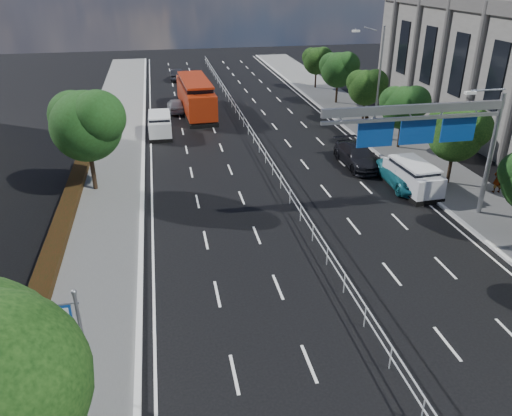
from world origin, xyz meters
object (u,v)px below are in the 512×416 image
object	(u,v)px
pedestrian_a	(499,178)
near_car_silver	(176,105)
toilet_sign	(65,328)
white_minivan	(160,125)
overhead_gantry	(432,126)
red_bus	(196,95)
parked_car_teal	(406,175)
silver_minivan	(413,177)
near_car_dark	(177,74)
pedestrian_b	(365,126)
parked_car_dark	(357,156)

from	to	relation	value
pedestrian_a	near_car_silver	bearing A→B (deg)	-47.95
toilet_sign	white_minivan	xyz separation A→B (m)	(3.42, 29.28, -2.00)
overhead_gantry	red_bus	world-z (taller)	overhead_gantry
near_car_silver	parked_car_teal	bearing A→B (deg)	121.08
silver_minivan	near_car_dark	bearing A→B (deg)	105.30
pedestrian_b	near_car_dark	bearing A→B (deg)	-67.28
silver_minivan	pedestrian_a	world-z (taller)	pedestrian_a
toilet_sign	pedestrian_b	distance (m)	32.52
overhead_gantry	white_minivan	bearing A→B (deg)	126.60
near_car_dark	parked_car_teal	size ratio (longest dim) A/B	0.78
toilet_sign	near_car_silver	world-z (taller)	toilet_sign
toilet_sign	near_car_silver	size ratio (longest dim) A/B	1.09
parked_car_teal	pedestrian_a	bearing A→B (deg)	-22.91
toilet_sign	red_bus	distance (m)	36.94
overhead_gantry	pedestrian_a	size ratio (longest dim) A/B	5.34
parked_car_dark	pedestrian_b	bearing A→B (deg)	61.59
toilet_sign	white_minivan	world-z (taller)	toilet_sign
near_car_silver	parked_car_dark	size ratio (longest dim) A/B	0.74
silver_minivan	pedestrian_a	size ratio (longest dim) A/B	2.50
parked_car_dark	pedestrian_b	size ratio (longest dim) A/B	3.02
overhead_gantry	pedestrian_b	world-z (taller)	overhead_gantry
toilet_sign	pedestrian_b	size ratio (longest dim) A/B	2.44
silver_minivan	parked_car_teal	world-z (taller)	silver_minivan
overhead_gantry	parked_car_teal	distance (m)	6.97
white_minivan	near_car_dark	world-z (taller)	white_minivan
silver_minivan	pedestrian_b	bearing A→B (deg)	79.95
parked_car_teal	pedestrian_a	world-z (taller)	pedestrian_a
red_bus	silver_minivan	size ratio (longest dim) A/B	2.38
silver_minivan	parked_car_teal	size ratio (longest dim) A/B	0.87
overhead_gantry	near_car_silver	xyz separation A→B (m)	(-12.57, 26.86, -4.93)
white_minivan	pedestrian_a	bearing A→B (deg)	-38.30
parked_car_teal	pedestrian_b	xyz separation A→B (m)	(1.30, 10.31, 0.27)
red_bus	near_car_dark	size ratio (longest dim) A/B	2.65
near_car_dark	pedestrian_b	distance (m)	31.30
overhead_gantry	white_minivan	xyz separation A→B (m)	(-14.28, 19.22, -4.66)
overhead_gantry	near_car_silver	world-z (taller)	overhead_gantry
near_car_dark	parked_car_dark	size ratio (longest dim) A/B	0.80
white_minivan	pedestrian_b	world-z (taller)	white_minivan
silver_minivan	parked_car_dark	xyz separation A→B (m)	(-1.80, 5.00, -0.18)
toilet_sign	overhead_gantry	size ratio (longest dim) A/B	0.42
near_car_silver	near_car_dark	world-z (taller)	near_car_dark
overhead_gantry	silver_minivan	world-z (taller)	overhead_gantry
near_car_dark	red_bus	bearing A→B (deg)	98.23
white_minivan	parked_car_teal	world-z (taller)	white_minivan
parked_car_teal	near_car_dark	bearing A→B (deg)	111.47
silver_minivan	parked_car_teal	bearing A→B (deg)	86.61
white_minivan	silver_minivan	world-z (taller)	silver_minivan
near_car_dark	parked_car_dark	world-z (taller)	parked_car_dark
overhead_gantry	near_car_dark	distance (m)	44.64
white_minivan	parked_car_dark	world-z (taller)	white_minivan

